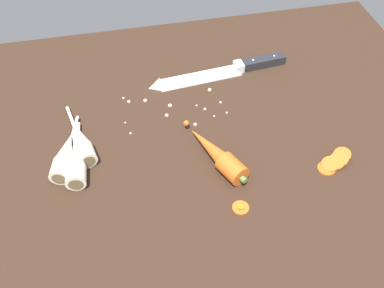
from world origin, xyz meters
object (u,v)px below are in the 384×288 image
Objects in this scene: chefs_knife at (216,73)px; carrot_slice_stray_near at (241,207)px; parsnip_front at (76,162)px; carrot_slice_stack at (335,162)px; parsnip_mid_left at (65,156)px; parsnip_mid_right at (80,142)px; whole_carrot at (217,155)px.

carrot_slice_stray_near is (-5.20, -39.03, -0.29)cm from chefs_knife.
carrot_slice_stack is at bearing -10.99° from parsnip_front.
carrot_slice_stray_near is at bearing -29.07° from parsnip_front.
carrot_slice_stack is at bearing -12.73° from parsnip_mid_left.
parsnip_front is 5.47cm from parsnip_mid_right.
parsnip_mid_right is (-33.11, -17.57, 1.33)cm from chefs_knife.
parsnip_mid_right is 5.79× the size of carrot_slice_stray_near.
parsnip_front and parsnip_mid_left have the same top height.
parsnip_front is at bearing -44.45° from parsnip_mid_left.
chefs_knife is at bearing 76.15° from whole_carrot.
parsnip_mid_right is at bearing 46.13° from parsnip_mid_left.
whole_carrot reaches higher than carrot_slice_stray_near.
chefs_knife is 11.06× the size of carrot_slice_stray_near.
parsnip_mid_left is at bearing 135.55° from parsnip_front.
parsnip_mid_right reaches higher than chefs_knife.
parsnip_front is (-34.16, -22.93, 1.33)cm from chefs_knife.
parsnip_front is 2.96cm from parsnip_mid_left.
parsnip_mid_right is 2.44× the size of carrot_slice_stack.
parsnip_mid_right is at bearing 162.92° from carrot_slice_stack.
carrot_slice_stack is (22.79, -5.71, -1.27)cm from whole_carrot.
parsnip_mid_left reaches higher than carrot_slice_stray_near.
whole_carrot reaches higher than parsnip_mid_right.
whole_carrot is 1.02× the size of parsnip_mid_right.
carrot_slice_stack is 2.38× the size of carrot_slice_stray_near.
whole_carrot is at bearing 96.89° from carrot_slice_stray_near.
chefs_knife is 1.94× the size of parsnip_mid_left.
parsnip_front is at bearing 171.61° from whole_carrot.
chefs_knife is at bearing 82.41° from carrot_slice_stray_near.
whole_carrot is 28.08cm from parsnip_mid_right.
carrot_slice_stack is at bearing -63.73° from chefs_knife.
parsnip_mid_right reaches higher than carrot_slice_stray_near.
carrot_slice_stack reaches higher than carrot_slice_stray_near.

